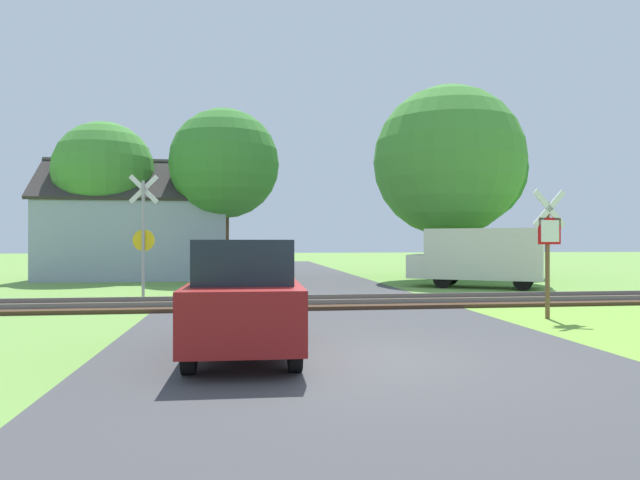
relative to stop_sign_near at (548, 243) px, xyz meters
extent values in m
plane|color=#6B9942|center=(-5.10, -3.76, -1.73)|extent=(160.00, 160.00, 0.00)
cube|color=#424244|center=(-5.10, -1.76, -1.73)|extent=(7.99, 80.00, 0.01)
cube|color=#422D1E|center=(-5.10, 3.53, -1.68)|extent=(60.00, 2.60, 0.10)
cube|color=slate|center=(-5.10, 4.25, -1.57)|extent=(60.00, 0.08, 0.12)
cube|color=slate|center=(-5.10, 2.81, -1.57)|extent=(60.00, 0.08, 0.12)
cylinder|color=brown|center=(-0.01, 0.03, -0.40)|extent=(0.10, 0.10, 2.65)
cube|color=red|center=(0.01, -0.03, 0.26)|extent=(0.60, 0.14, 0.60)
cube|color=white|center=(0.01, -0.06, 0.26)|extent=(0.49, 0.10, 0.49)
cube|color=white|center=(0.01, -0.03, 0.77)|extent=(0.87, 0.19, 0.88)
cube|color=white|center=(0.01, -0.03, 0.77)|extent=(0.87, 0.19, 0.88)
cylinder|color=#9E9EA5|center=(-9.79, 5.36, 0.05)|extent=(0.09, 0.09, 3.56)
cube|color=white|center=(-9.78, 5.42, 1.58)|extent=(0.88, 0.07, 0.88)
cube|color=white|center=(-9.78, 5.42, 1.58)|extent=(0.88, 0.07, 0.88)
cylinder|color=yellow|center=(-9.78, 5.42, 0.06)|extent=(0.64, 0.06, 0.64)
cube|color=#99A3B7|center=(-11.73, 15.75, 0.11)|extent=(8.23, 4.85, 3.68)
cube|color=#332D2D|center=(-11.73, 14.55, 2.87)|extent=(8.64, 2.78, 2.14)
cube|color=#332D2D|center=(-11.74, 16.96, 2.87)|extent=(8.64, 2.78, 2.14)
cube|color=brown|center=(-9.47, 15.76, 2.95)|extent=(0.50, 0.50, 1.10)
cylinder|color=#513823|center=(-7.70, 14.14, -0.01)|extent=(0.42, 0.42, 3.44)
sphere|color=#3D8433|center=(-7.70, 14.14, 3.57)|extent=(4.97, 4.97, 4.97)
cylinder|color=#513823|center=(-13.18, 15.10, -0.10)|extent=(0.48, 0.48, 3.25)
sphere|color=#478E38|center=(-13.18, 15.10, 3.23)|extent=(4.55, 4.55, 4.55)
cylinder|color=#513823|center=(5.13, 16.86, -0.04)|extent=(0.30, 0.30, 3.37)
sphere|color=#286B23|center=(5.13, 16.86, 3.84)|extent=(5.87, 5.87, 5.87)
cylinder|color=#513823|center=(2.35, 12.61, -0.31)|extent=(0.40, 0.40, 2.84)
sphere|color=#478E38|center=(2.35, 12.61, 3.65)|extent=(6.77, 6.77, 6.77)
cube|color=silver|center=(2.21, 8.48, -0.44)|extent=(4.58, 3.76, 1.90)
cube|color=silver|center=(0.09, 9.72, -0.94)|extent=(1.52, 1.91, 0.90)
cube|color=#19232D|center=(0.41, 9.54, -0.11)|extent=(0.85, 1.41, 0.85)
cube|color=navy|center=(2.69, 9.31, -0.77)|extent=(3.27, 1.92, 0.16)
cylinder|color=black|center=(1.37, 9.88, -1.39)|extent=(0.68, 0.50, 0.68)
cylinder|color=black|center=(0.58, 8.53, -1.39)|extent=(0.68, 0.50, 0.68)
cylinder|color=black|center=(3.83, 8.44, -1.39)|extent=(0.68, 0.50, 0.68)
cylinder|color=black|center=(3.04, 7.09, -1.39)|extent=(0.68, 0.50, 0.68)
cube|color=maroon|center=(-6.82, -3.04, -1.01)|extent=(1.73, 4.03, 0.84)
cube|color=#19232D|center=(-6.82, -3.24, -0.27)|extent=(1.44, 2.23, 0.64)
cylinder|color=black|center=(-6.09, -1.69, -1.43)|extent=(0.19, 0.60, 0.60)
cylinder|color=black|center=(-7.49, -1.66, -1.43)|extent=(0.19, 0.60, 0.60)
cylinder|color=black|center=(-6.15, -4.41, -1.43)|extent=(0.19, 0.60, 0.60)
cylinder|color=black|center=(-7.55, -4.38, -1.43)|extent=(0.19, 0.60, 0.60)
camera|label=1|loc=(-6.84, -12.07, 0.03)|focal=32.00mm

